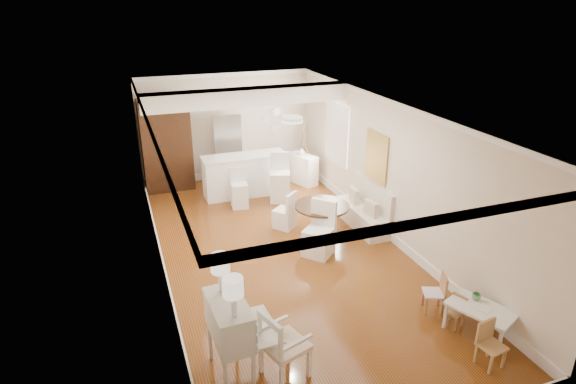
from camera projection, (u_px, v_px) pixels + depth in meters
room at (278, 150)px, 8.85m from camera, size 9.00×9.04×2.82m
secretary_bureau at (230, 339)px, 6.12m from camera, size 0.92×0.94×1.13m
gustavian_armchair at (285, 344)px, 6.15m from camera, size 0.72×0.72×1.00m
kids_table at (479, 321)px, 7.01m from camera, size 0.87×1.06×0.46m
kids_chair_a at (455, 311)px, 7.18m from camera, size 0.31×0.31×0.50m
kids_chair_b at (434, 293)px, 7.50m from camera, size 0.41×0.41×0.65m
kids_chair_c at (492, 345)px, 6.37m from camera, size 0.35×0.35×0.65m
banquette at (363, 206)px, 10.19m from camera, size 0.52×1.60×0.98m
dining_table at (321, 222)px, 9.72m from camera, size 1.33×1.33×0.75m
slip_chair_near at (319, 230)px, 9.07m from camera, size 0.72×0.72×1.05m
slip_chair_far at (284, 210)px, 10.18m from camera, size 0.56×0.56×0.82m
breakfast_counter at (245, 175)px, 11.84m from camera, size 2.05×0.65×1.03m
bar_stool_left at (239, 188)px, 11.16m from camera, size 0.41×0.41×0.93m
bar_stool_right at (280, 178)px, 11.45m from camera, size 0.59×0.59×1.17m
pantry_cabinet at (167, 145)px, 12.00m from camera, size 1.20×0.60×2.30m
fridge at (241, 148)px, 12.67m from camera, size 0.75×0.65×1.80m
sideboard at (303, 169)px, 12.61m from camera, size 0.63×0.90×0.79m
pencil_cup at (476, 297)px, 7.10m from camera, size 0.17×0.17×0.10m
branch_vase at (301, 151)px, 12.42m from camera, size 0.24×0.24×0.19m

